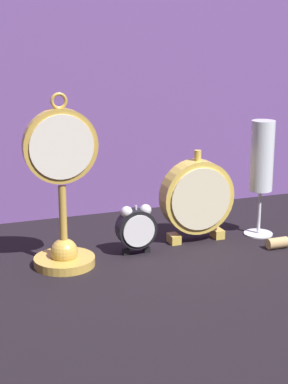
{
  "coord_description": "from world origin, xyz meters",
  "views": [
    {
      "loc": [
        -0.41,
        -1.05,
        0.44
      ],
      "look_at": [
        0.0,
        0.08,
        0.11
      ],
      "focal_mm": 60.0,
      "sensor_mm": 36.0,
      "label": 1
    }
  ],
  "objects_px": {
    "champagne_flute": "(262,164)",
    "wine_cork": "(277,243)",
    "alarm_clock_twin_bell": "(136,227)",
    "mantel_clock_silver": "(197,198)",
    "pocket_watch_on_stand": "(62,200)"
  },
  "relations": [
    {
      "from": "champagne_flute",
      "to": "wine_cork",
      "type": "height_order",
      "value": "champagne_flute"
    },
    {
      "from": "pocket_watch_on_stand",
      "to": "wine_cork",
      "type": "xyz_separation_m",
      "value": [
        0.41,
        -0.06,
        -0.11
      ]
    },
    {
      "from": "mantel_clock_silver",
      "to": "wine_cork",
      "type": "distance_m",
      "value": 0.18
    },
    {
      "from": "alarm_clock_twin_bell",
      "to": "mantel_clock_silver",
      "type": "relative_size",
      "value": 0.52
    },
    {
      "from": "champagne_flute",
      "to": "wine_cork",
      "type": "relative_size",
      "value": 5.72
    },
    {
      "from": "mantel_clock_silver",
      "to": "alarm_clock_twin_bell",
      "type": "bearing_deg",
      "value": -168.64
    },
    {
      "from": "pocket_watch_on_stand",
      "to": "champagne_flute",
      "type": "bearing_deg",
      "value": 4.12
    },
    {
      "from": "alarm_clock_twin_bell",
      "to": "mantel_clock_silver",
      "type": "xyz_separation_m",
      "value": [
        0.14,
        0.03,
        0.04
      ]
    },
    {
      "from": "pocket_watch_on_stand",
      "to": "alarm_clock_twin_bell",
      "type": "distance_m",
      "value": 0.16
    },
    {
      "from": "wine_cork",
      "to": "alarm_clock_twin_bell",
      "type": "bearing_deg",
      "value": 165.59
    },
    {
      "from": "alarm_clock_twin_bell",
      "to": "champagne_flute",
      "type": "xyz_separation_m",
      "value": [
        0.28,
        0.02,
        0.1
      ]
    },
    {
      "from": "pocket_watch_on_stand",
      "to": "mantel_clock_silver",
      "type": "height_order",
      "value": "pocket_watch_on_stand"
    },
    {
      "from": "mantel_clock_silver",
      "to": "wine_cork",
      "type": "bearing_deg",
      "value": -36.71
    },
    {
      "from": "champagne_flute",
      "to": "alarm_clock_twin_bell",
      "type": "bearing_deg",
      "value": -176.42
    },
    {
      "from": "pocket_watch_on_stand",
      "to": "wine_cork",
      "type": "relative_size",
      "value": 7.52
    }
  ]
}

